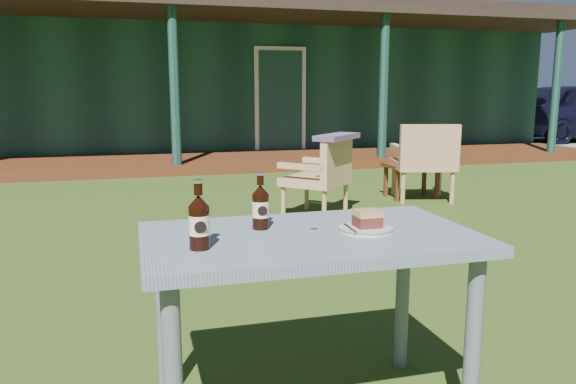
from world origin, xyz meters
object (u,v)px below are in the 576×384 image
object	(u,v)px
cafe_table	(310,260)
cola_bottle_near	(261,206)
side_table	(412,169)
cake_slice	(367,218)
armchair_left	(322,173)
cola_bottle_far	(199,222)
armchair_right	(425,158)
plate	(365,229)

from	to	relation	value
cafe_table	cola_bottle_near	xyz separation A→B (m)	(-0.16, 0.12, 0.19)
cola_bottle_near	side_table	world-z (taller)	cola_bottle_near
cake_slice	armchair_left	bearing A→B (deg)	73.90
cola_bottle_far	armchair_right	xyz separation A→B (m)	(2.94, 3.81, -0.32)
armchair_right	side_table	size ratio (longest dim) A/B	1.45
cola_bottle_near	armchair_right	xyz separation A→B (m)	(2.69, 3.60, -0.32)
side_table	armchair_left	bearing A→B (deg)	-153.02
armchair_left	cafe_table	bearing A→B (deg)	-109.64
cola_bottle_near	cola_bottle_far	world-z (taller)	cola_bottle_far
cola_bottle_far	cake_slice	bearing A→B (deg)	7.74
cake_slice	cola_bottle_far	bearing A→B (deg)	-172.26
plate	cake_slice	size ratio (longest dim) A/B	2.22
plate	armchair_right	world-z (taller)	armchair_right
cola_bottle_far	armchair_right	size ratio (longest dim) A/B	0.26
cola_bottle_near	armchair_left	xyz separation A→B (m)	(1.32, 3.13, -0.37)
cake_slice	cola_bottle_near	bearing A→B (deg)	161.25
cake_slice	armchair_right	world-z (taller)	armchair_right
cafe_table	plate	xyz separation A→B (m)	(0.21, -0.02, 0.11)
armchair_right	side_table	world-z (taller)	armchair_right
plate	cake_slice	world-z (taller)	cake_slice
cafe_table	plate	bearing A→B (deg)	-4.77
cafe_table	cake_slice	bearing A→B (deg)	-3.14
cafe_table	armchair_left	xyz separation A→B (m)	(1.16, 3.25, -0.19)
cake_slice	armchair_left	distance (m)	3.41
cafe_table	cola_bottle_far	size ratio (longest dim) A/B	5.23
armchair_left	side_table	world-z (taller)	armchair_left
cola_bottle_near	armchair_left	distance (m)	3.42
armchair_right	side_table	distance (m)	0.26
cafe_table	cake_slice	xyz separation A→B (m)	(0.22, -0.01, 0.15)
cake_slice	side_table	size ratio (longest dim) A/B	0.15
cola_bottle_far	armchair_left	distance (m)	3.71
armchair_left	armchair_right	distance (m)	1.45
cola_bottle_far	armchair_right	distance (m)	4.82
cola_bottle_near	side_table	bearing A→B (deg)	55.27
plate	cola_bottle_far	xyz separation A→B (m)	(-0.62, -0.08, 0.08)
plate	armchair_left	world-z (taller)	armchair_left
cafe_table	cake_slice	size ratio (longest dim) A/B	13.04
armchair_left	cola_bottle_far	bearing A→B (deg)	-115.11
cake_slice	cola_bottle_near	world-z (taller)	cola_bottle_near
armchair_left	armchair_right	size ratio (longest dim) A/B	0.90
plate	cola_bottle_near	bearing A→B (deg)	160.02
cola_bottle_far	armchair_left	xyz separation A→B (m)	(1.57, 3.35, -0.38)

